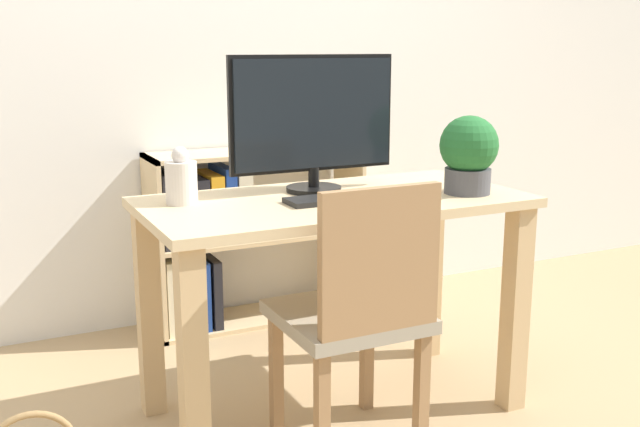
# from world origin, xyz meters

# --- Properties ---
(ground_plane) EXTENTS (10.00, 10.00, 0.00)m
(ground_plane) POSITION_xyz_m (0.00, 0.00, 0.00)
(ground_plane) COLOR tan
(wall_back) EXTENTS (8.00, 0.05, 2.60)m
(wall_back) POSITION_xyz_m (0.00, 1.08, 1.30)
(wall_back) COLOR silver
(wall_back) RESTS_ON ground_plane
(desk) EXTENTS (1.20, 0.60, 0.72)m
(desk) POSITION_xyz_m (0.00, 0.00, 0.57)
(desk) COLOR #D8BC8C
(desk) RESTS_ON ground_plane
(monitor) EXTENTS (0.57, 0.18, 0.44)m
(monitor) POSITION_xyz_m (-0.01, 0.12, 0.96)
(monitor) COLOR black
(monitor) RESTS_ON desk
(keyboard) EXTENTS (0.32, 0.11, 0.02)m
(keyboard) POSITION_xyz_m (-0.02, -0.05, 0.73)
(keyboard) COLOR black
(keyboard) RESTS_ON desk
(vase) EXTENTS (0.10, 0.10, 0.17)m
(vase) POSITION_xyz_m (-0.45, 0.12, 0.79)
(vase) COLOR silver
(vase) RESTS_ON desk
(potted_plant) EXTENTS (0.19, 0.19, 0.25)m
(potted_plant) POSITION_xyz_m (0.42, -0.13, 0.85)
(potted_plant) COLOR #4C4C51
(potted_plant) RESTS_ON desk
(chair) EXTENTS (0.40, 0.40, 0.83)m
(chair) POSITION_xyz_m (-0.06, -0.27, 0.45)
(chair) COLOR #9E937F
(chair) RESTS_ON ground_plane
(bookshelf) EXTENTS (0.92, 0.28, 0.75)m
(bookshelf) POSITION_xyz_m (-0.08, 0.91, 0.38)
(bookshelf) COLOR #D8BC8C
(bookshelf) RESTS_ON ground_plane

